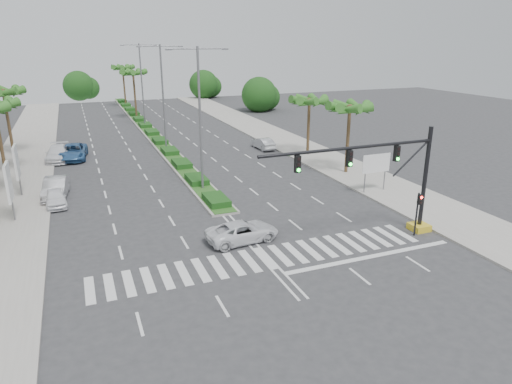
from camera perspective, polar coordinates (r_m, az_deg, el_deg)
ground at (r=27.70m, az=1.17°, el=-8.27°), size 160.00×160.00×0.00m
footpath_right at (r=51.00m, az=8.20°, el=4.24°), size 6.00×120.00×0.15m
footpath_left at (r=44.85m, az=-27.89°, el=0.24°), size 6.00×120.00×0.15m
median at (r=69.55m, az=-13.55°, el=7.74°), size 2.20×75.00×0.20m
median_grass at (r=69.53m, az=-13.56°, el=7.84°), size 1.80×75.00×0.04m
signal_gantry at (r=30.96m, az=17.23°, el=0.72°), size 12.60×1.20×7.20m
pedestrian_signal at (r=31.75m, az=19.62°, el=-1.80°), size 0.28×0.36×3.00m
direction_sign at (r=39.79m, az=14.77°, el=3.29°), size 2.70×0.11×3.40m
billboard_near at (r=36.35m, az=-28.53°, el=1.03°), size 0.18×2.10×4.35m
billboard_far at (r=42.12m, az=-27.76°, el=3.30°), size 0.18×2.10×4.35m
palm_left_end at (r=57.43m, az=-29.02°, el=10.66°), size 4.57×4.68×7.75m
palm_right_near at (r=44.45m, az=11.64°, el=10.02°), size 4.57×4.68×7.05m
palm_right_far at (r=51.29m, az=6.68°, el=11.03°), size 4.57×4.68×6.75m
palm_median_a at (r=78.53m, az=-15.11°, el=14.02°), size 4.57×4.68×8.05m
palm_median_b at (r=93.41m, az=-16.33°, el=14.54°), size 4.57×4.68×8.05m
streetlight_near at (r=38.43m, az=-7.04°, el=9.89°), size 5.10×0.25×12.00m
streetlight_mid at (r=53.93m, az=-11.57°, el=12.11°), size 5.10×0.25×12.00m
streetlight_far at (r=69.66m, az=-14.10°, el=13.30°), size 5.10×0.25×12.00m
car_parked_a at (r=39.23m, az=-23.78°, el=-0.65°), size 1.80×3.97×1.32m
car_parked_b at (r=41.29m, az=-23.76°, el=0.49°), size 2.27×5.13×1.64m
car_parked_c at (r=53.92m, az=-21.90°, el=4.67°), size 3.35×6.15×1.64m
car_parked_d at (r=53.88m, az=-23.55°, el=4.44°), size 2.70×5.70×1.61m
car_crossing at (r=29.67m, az=-1.70°, el=-4.96°), size 4.98×2.66×1.33m
car_right at (r=54.89m, az=0.91°, el=6.10°), size 1.65×4.22×1.37m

